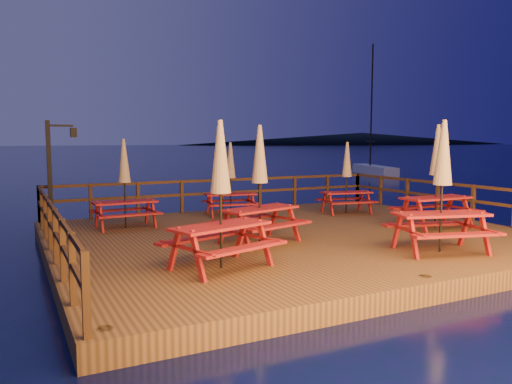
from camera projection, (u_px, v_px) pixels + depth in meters
ground at (294, 248)px, 13.10m from camera, size 500.00×500.00×0.00m
deck at (294, 241)px, 13.08m from camera, size 12.00×10.00×0.40m
deck_piles at (294, 259)px, 13.13m from camera, size 11.44×9.44×1.40m
railing at (263, 197)px, 14.56m from camera, size 11.80×9.75×1.10m
lamp_post at (55, 162)px, 14.53m from camera, size 0.85×0.18×3.00m
headland_right at (362, 139)px, 299.56m from camera, size 230.40×86.40×7.00m
sailboat at (374, 170)px, 40.89m from camera, size 3.52×7.25×10.76m
picnic_table_0 at (260, 182)px, 11.74m from camera, size 2.32×2.09×2.78m
picnic_table_1 at (230, 178)px, 16.08m from camera, size 1.86×1.62×2.36m
picnic_table_2 at (437, 174)px, 13.78m from camera, size 2.05×1.71×2.86m
picnic_table_3 at (347, 176)px, 16.55m from camera, size 1.88×1.65×2.37m
picnic_table_4 at (442, 184)px, 10.75m from camera, size 2.37×2.12×2.86m
picnic_table_5 at (221, 192)px, 9.36m from camera, size 2.35×2.12×2.81m
picnic_table_6 at (125, 182)px, 13.77m from camera, size 1.78×1.48×2.46m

